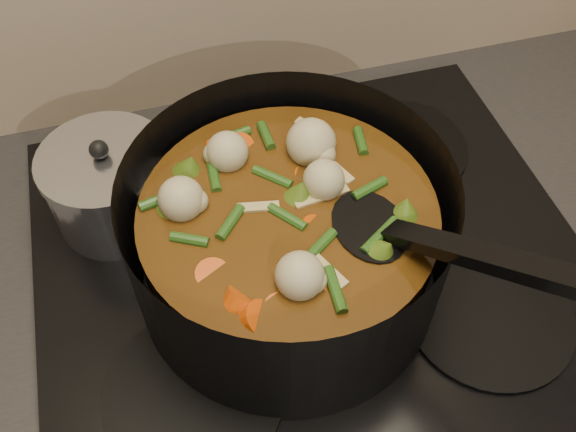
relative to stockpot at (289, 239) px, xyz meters
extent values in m
cube|color=brown|center=(0.03, 0.03, -0.58)|extent=(2.60, 0.60, 0.86)
cube|color=black|center=(0.03, 0.03, -0.12)|extent=(2.64, 0.64, 0.05)
cube|color=black|center=(0.03, 0.03, -0.09)|extent=(0.62, 0.54, 0.02)
cylinder|color=black|center=(-0.13, -0.10, -0.07)|extent=(0.18, 0.18, 0.01)
cylinder|color=black|center=(0.19, -0.10, -0.07)|extent=(0.18, 0.18, 0.01)
cylinder|color=black|center=(-0.13, 0.16, -0.07)|extent=(0.18, 0.18, 0.01)
cylinder|color=black|center=(0.19, 0.16, -0.07)|extent=(0.18, 0.18, 0.01)
cylinder|color=black|center=(0.00, 0.00, 0.01)|extent=(0.40, 0.40, 0.16)
cylinder|color=black|center=(0.00, 0.00, -0.07)|extent=(0.32, 0.32, 0.01)
cylinder|color=#57320F|center=(0.00, 0.00, -0.01)|extent=(0.30, 0.30, 0.11)
cylinder|color=#E45E0A|center=(0.04, 0.00, 0.04)|extent=(0.03, 0.03, 0.03)
cylinder|color=#E45E0A|center=(0.04, 0.07, 0.04)|extent=(0.04, 0.04, 0.03)
cylinder|color=#E45E0A|center=(-0.06, 0.09, 0.04)|extent=(0.05, 0.04, 0.03)
cylinder|color=#E45E0A|center=(-0.06, 0.00, 0.04)|extent=(0.04, 0.04, 0.03)
cylinder|color=#E45E0A|center=(-0.04, -0.09, 0.04)|extent=(0.04, 0.04, 0.03)
cylinder|color=#E45E0A|center=(0.02, -0.03, 0.04)|extent=(0.05, 0.05, 0.03)
cylinder|color=#E45E0A|center=(0.08, 0.01, 0.04)|extent=(0.04, 0.04, 0.03)
cylinder|color=#E45E0A|center=(0.04, 0.10, 0.04)|extent=(0.04, 0.04, 0.03)
cylinder|color=#E45E0A|center=(-0.04, 0.05, 0.04)|extent=(0.04, 0.05, 0.03)
sphere|color=beige|center=(0.07, 0.00, 0.06)|extent=(0.05, 0.05, 0.05)
sphere|color=beige|center=(0.00, 0.07, 0.06)|extent=(0.05, 0.05, 0.05)
sphere|color=beige|center=(-0.07, -0.01, 0.06)|extent=(0.05, 0.05, 0.05)
sphere|color=beige|center=(0.01, -0.07, 0.06)|extent=(0.05, 0.05, 0.05)
sphere|color=beige|center=(0.07, 0.02, 0.06)|extent=(0.05, 0.05, 0.05)
cone|color=#51781E|center=(0.01, -0.09, 0.05)|extent=(0.04, 0.04, 0.04)
cone|color=#51781E|center=(0.09, 0.02, 0.05)|extent=(0.04, 0.04, 0.04)
cone|color=#51781E|center=(-0.03, 0.09, 0.05)|extent=(0.04, 0.04, 0.04)
cone|color=#51781E|center=(-0.09, -0.03, 0.05)|extent=(0.04, 0.04, 0.04)
cone|color=#51781E|center=(0.03, -0.09, 0.05)|extent=(0.04, 0.04, 0.04)
cylinder|color=#32601C|center=(0.03, 0.04, 0.05)|extent=(0.01, 0.04, 0.01)
cylinder|color=#32601C|center=(-0.02, 0.11, 0.05)|extent=(0.04, 0.04, 0.01)
cylinder|color=#32601C|center=(-0.08, 0.05, 0.05)|extent=(0.04, 0.02, 0.01)
cylinder|color=#32601C|center=(-0.07, -0.02, 0.05)|extent=(0.03, 0.04, 0.01)
cylinder|color=#32601C|center=(-0.02, -0.04, 0.05)|extent=(0.03, 0.04, 0.01)
cylinder|color=#32601C|center=(0.04, -0.10, 0.05)|extent=(0.04, 0.02, 0.01)
cylinder|color=#32601C|center=(0.09, -0.03, 0.05)|extent=(0.04, 0.04, 0.01)
cylinder|color=#32601C|center=(0.06, 0.04, 0.05)|extent=(0.01, 0.04, 0.01)
cylinder|color=#32601C|center=(0.01, 0.05, 0.05)|extent=(0.04, 0.03, 0.01)
cylinder|color=#32601C|center=(-0.07, 0.09, 0.05)|extent=(0.04, 0.02, 0.01)
cylinder|color=#32601C|center=(-0.09, 0.00, 0.05)|extent=(0.03, 0.04, 0.01)
cylinder|color=#32601C|center=(-0.05, -0.05, 0.05)|extent=(0.03, 0.04, 0.01)
cylinder|color=#32601C|center=(0.00, -0.05, 0.05)|extent=(0.04, 0.02, 0.01)
cube|color=tan|center=(-0.08, -0.01, 0.05)|extent=(0.05, 0.01, 0.00)
cube|color=tan|center=(0.01, -0.08, 0.05)|extent=(0.02, 0.05, 0.00)
cube|color=tan|center=(0.08, 0.02, 0.05)|extent=(0.05, 0.03, 0.00)
cube|color=tan|center=(-0.02, 0.08, 0.05)|extent=(0.04, 0.04, 0.00)
cube|color=tan|center=(-0.08, -0.03, 0.05)|extent=(0.03, 0.05, 0.00)
ellipsoid|color=black|center=(0.07, -0.04, 0.05)|extent=(0.08, 0.10, 0.01)
cube|color=black|center=(0.13, -0.14, 0.10)|extent=(0.11, 0.18, 0.12)
cylinder|color=silver|center=(-0.17, 0.15, -0.03)|extent=(0.14, 0.14, 0.09)
cylinder|color=silver|center=(-0.17, 0.15, 0.02)|extent=(0.15, 0.15, 0.01)
sphere|color=black|center=(-0.17, 0.15, 0.03)|extent=(0.02, 0.02, 0.02)
camera|label=1|loc=(-0.11, -0.37, 0.53)|focal=40.00mm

